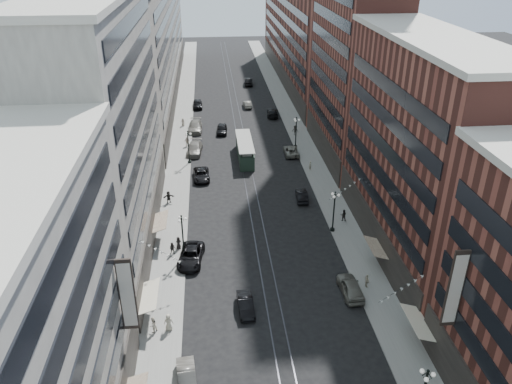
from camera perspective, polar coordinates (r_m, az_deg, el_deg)
name	(u,v)px	position (r m, az deg, el deg)	size (l,w,h in m)	color
ground	(243,150)	(87.25, -1.46, 4.85)	(220.00, 220.00, 0.00)	black
sidewalk_west	(182,132)	(96.53, -8.48, 6.85)	(4.00, 180.00, 0.15)	gray
sidewalk_east	(296,128)	(97.78, 4.60, 7.33)	(4.00, 180.00, 0.15)	gray
rail_west	(236,130)	(96.51, -2.32, 7.09)	(0.12, 180.00, 0.02)	#2D2D33
rail_east	(243,130)	(96.59, -1.48, 7.12)	(0.12, 180.00, 0.02)	#2D2D33
building_west_mid	(107,131)	(57.99, -16.70, 6.71)	(8.00, 36.00, 28.00)	#A8A295
building_west_far	(155,37)	(118.79, -11.47, 16.93)	(8.00, 90.00, 26.00)	#A8A295
building_east_mid	(418,154)	(57.53, 18.05, 4.20)	(8.00, 30.00, 24.00)	brown
building_east_tower	(356,27)	(80.67, 11.34, 18.03)	(8.00, 26.00, 42.00)	brown
building_east_far	(298,33)	(129.25, 4.84, 17.70)	(8.00, 72.00, 24.00)	brown
lamppost_sw_far	(183,235)	(57.21, -8.38, -4.87)	(1.03, 1.14, 5.52)	black
lamppost_sw_mid	(188,146)	(81.36, -7.73, 5.25)	(1.03, 1.14, 5.52)	black
lamppost_se_far	(334,210)	(62.29, 8.89, -2.05)	(1.03, 1.14, 5.52)	black
lamppost_se_mid	(296,131)	(87.20, 4.60, 6.94)	(1.03, 1.14, 5.52)	black
streetcar	(245,150)	(83.38, -1.29, 4.82)	(2.48, 11.22, 3.10)	#213328
car_1	(187,378)	(44.30, -7.93, -20.32)	(1.51, 4.32, 1.42)	#67635C
car_2	(191,256)	(57.69, -7.46, -7.24)	(2.60, 5.64, 1.57)	black
car_4	(351,287)	(53.45, 10.75, -10.62)	(2.00, 4.97, 1.69)	#67665B
car_5	(246,305)	(50.62, -1.19, -12.77)	(1.46, 4.20, 1.38)	black
pedestrian_1	(169,322)	(48.90, -9.96, -14.45)	(0.86, 0.47, 1.77)	#A9A28C
pedestrian_2	(173,249)	(58.98, -9.51, -6.39)	(0.76, 0.41, 1.55)	black
pedestrian_4	(367,281)	(54.51, 12.56, -9.88)	(0.90, 0.41, 1.54)	beige
car_7	(201,175)	(76.62, -6.26, 1.96)	(2.39, 5.17, 1.44)	black
car_8	(195,149)	(86.11, -7.04, 4.95)	(2.41, 5.92, 1.72)	slate
car_9	(198,104)	(110.17, -6.70, 9.96)	(1.98, 4.93, 1.68)	black
car_10	(302,195)	(70.41, 5.25, -0.40)	(1.49, 4.27, 1.41)	black
car_11	(291,151)	(85.19, 4.03, 4.73)	(2.34, 5.08, 1.41)	gray
car_12	(273,112)	(104.16, 1.90, 9.09)	(2.24, 5.52, 1.60)	black
car_13	(222,129)	(94.84, -3.92, 7.19)	(1.90, 4.73, 1.61)	black
car_14	(247,104)	(109.81, -1.01, 10.01)	(1.49, 4.26, 1.40)	gray
pedestrian_5	(169,197)	(70.08, -9.96, -0.57)	(1.59, 0.46, 1.72)	black
pedestrian_6	(187,142)	(88.96, -7.89, 5.73)	(0.98, 0.45, 1.68)	#AEA190
pedestrian_7	(343,215)	(65.72, 9.96, -2.62)	(0.79, 0.43, 1.62)	black
pedestrian_8	(310,165)	(79.38, 6.21, 3.04)	(0.54, 0.36, 1.49)	#B2AC93
pedestrian_9	(295,130)	(93.47, 4.50, 7.04)	(1.20, 0.50, 1.86)	black
car_extra_0	(195,127)	(96.38, -6.95, 7.43)	(2.48, 6.10, 1.77)	gray
car_extra_1	(248,81)	(127.38, -0.87, 12.52)	(1.85, 5.32, 1.75)	black
pedestrian_extra_0	(153,325)	(49.00, -11.69, -14.65)	(0.79, 0.43, 1.62)	beige
pedestrian_extra_1	(178,243)	(59.89, -8.85, -5.76)	(0.77, 0.42, 1.57)	black
pedestrian_extra_2	(183,122)	(99.03, -8.35, 7.92)	(0.77, 0.42, 1.57)	#B6A797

